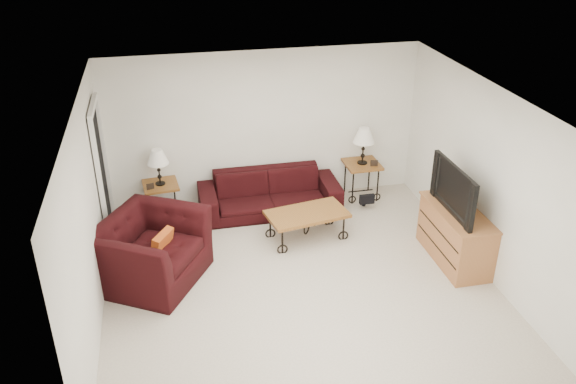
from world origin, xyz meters
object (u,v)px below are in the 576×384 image
object	(u,v)px
armchair	(151,251)
backpack	(364,193)
side_table_left	(162,200)
coffee_table	(307,225)
lamp_right	(363,146)
television	(461,189)
lamp_left	(159,167)
side_table_right	(361,180)
sofa	(269,193)
tv_stand	(455,235)

from	to	relation	value
armchair	backpack	size ratio (longest dim) A/B	2.79
side_table_left	coffee_table	world-z (taller)	side_table_left
lamp_right	television	size ratio (longest dim) A/B	0.53
lamp_left	television	size ratio (longest dim) A/B	0.50
lamp_right	backpack	xyz separation A→B (m)	(-0.06, -0.35, -0.68)
lamp_right	television	distance (m)	2.20
television	coffee_table	bearing A→B (deg)	-118.10
lamp_left	armchair	world-z (taller)	lamp_left
lamp_left	television	world-z (taller)	television
side_table_right	lamp_right	distance (m)	0.61
coffee_table	backpack	size ratio (longest dim) A/B	2.40
side_table_left	lamp_left	size ratio (longest dim) A/B	1.00
lamp_left	coffee_table	bearing A→B (deg)	-28.52
side_table_right	armchair	distance (m)	3.85
sofa	coffee_table	bearing A→B (deg)	-67.90
coffee_table	armchair	bearing A→B (deg)	-165.76
lamp_left	television	bearing A→B (deg)	-28.32
side_table_right	coffee_table	world-z (taller)	side_table_right
tv_stand	television	world-z (taller)	television
side_table_left	coffee_table	xyz separation A→B (m)	(2.06, -1.12, -0.07)
side_table_left	side_table_right	size ratio (longest dim) A/B	0.93
side_table_left	side_table_right	bearing A→B (deg)	0.00
lamp_left	backpack	size ratio (longest dim) A/B	1.19
armchair	television	size ratio (longest dim) A/B	1.17
television	backpack	distance (m)	2.07
coffee_table	tv_stand	distance (m)	2.11
lamp_left	lamp_right	size ratio (longest dim) A/B	0.93
side_table_left	tv_stand	distance (m)	4.45
side_table_right	side_table_left	bearing A→B (deg)	180.00
sofa	armchair	size ratio (longest dim) A/B	1.65
tv_stand	backpack	distance (m)	1.90
television	lamp_right	bearing A→B (deg)	-163.28
backpack	lamp_right	bearing A→B (deg)	62.47
sofa	tv_stand	bearing A→B (deg)	-40.60
side_table_right	television	bearing A→B (deg)	-73.28
sofa	television	bearing A→B (deg)	-40.85
side_table_left	sofa	bearing A→B (deg)	-6.12
lamp_right	tv_stand	world-z (taller)	lamp_right
lamp_left	armchair	xyz separation A→B (m)	(-0.18, -1.69, -0.42)
lamp_right	television	xyz separation A→B (m)	(0.63, -2.10, 0.19)
sofa	tv_stand	distance (m)	2.96
armchair	side_table_right	bearing A→B (deg)	-32.91
side_table_right	tv_stand	xyz separation A→B (m)	(0.65, -2.10, 0.08)
lamp_right	tv_stand	distance (m)	2.27
side_table_right	tv_stand	world-z (taller)	tv_stand
side_table_left	lamp_right	bearing A→B (deg)	0.00
tv_stand	television	distance (m)	0.72
side_table_right	lamp_left	xyz separation A→B (m)	(-3.27, 0.00, 0.55)
side_table_left	backpack	xyz separation A→B (m)	(3.21, -0.35, -0.05)
coffee_table	television	world-z (taller)	television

